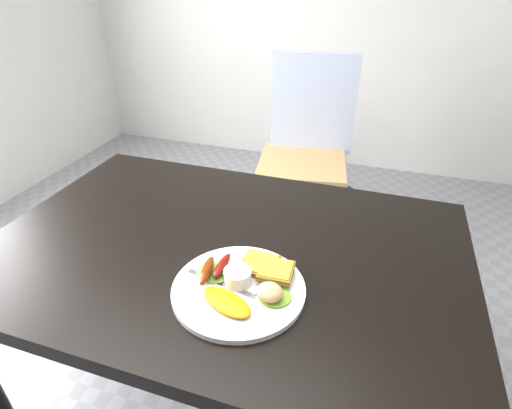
{
  "coord_description": "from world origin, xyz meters",
  "views": [
    {
      "loc": [
        0.33,
        -0.75,
        1.36
      ],
      "look_at": [
        0.09,
        -0.03,
        0.9
      ],
      "focal_mm": 28.0,
      "sensor_mm": 36.0,
      "label": 1
    }
  ],
  "objects_px": {
    "dining_chair": "(302,165)",
    "person": "(362,168)",
    "dining_table": "(225,250)",
    "plate": "(239,289)"
  },
  "relations": [
    {
      "from": "dining_table",
      "to": "plate",
      "type": "relative_size",
      "value": 4.14
    },
    {
      "from": "person",
      "to": "plate",
      "type": "height_order",
      "value": "person"
    },
    {
      "from": "dining_table",
      "to": "person",
      "type": "xyz_separation_m",
      "value": [
        0.29,
        0.65,
        -0.02
      ]
    },
    {
      "from": "dining_table",
      "to": "plate",
      "type": "distance_m",
      "value": 0.18
    },
    {
      "from": "dining_table",
      "to": "dining_chair",
      "type": "xyz_separation_m",
      "value": [
        -0.04,
        1.14,
        -0.28
      ]
    },
    {
      "from": "dining_table",
      "to": "person",
      "type": "distance_m",
      "value": 0.71
    },
    {
      "from": "person",
      "to": "dining_table",
      "type": "bearing_deg",
      "value": 48.81
    },
    {
      "from": "dining_chair",
      "to": "person",
      "type": "xyz_separation_m",
      "value": [
        0.32,
        -0.5,
        0.26
      ]
    },
    {
      "from": "dining_chair",
      "to": "plate",
      "type": "bearing_deg",
      "value": -93.43
    },
    {
      "from": "dining_table",
      "to": "dining_chair",
      "type": "bearing_deg",
      "value": 91.85
    }
  ]
}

